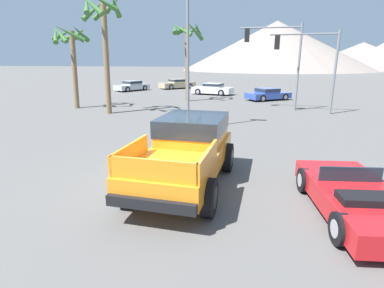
% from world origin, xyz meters
% --- Properties ---
extents(ground_plane, '(320.00, 320.00, 0.00)m').
position_xyz_m(ground_plane, '(0.00, 0.00, 0.00)').
color(ground_plane, '#5B5956').
extents(orange_pickup_truck, '(2.50, 5.31, 1.89)m').
position_xyz_m(orange_pickup_truck, '(0.33, 0.01, 1.10)').
color(orange_pickup_truck, orange).
rests_on(orange_pickup_truck, ground_plane).
extents(red_convertible_car, '(2.37, 4.25, 1.04)m').
position_xyz_m(red_convertible_car, '(4.68, -1.15, 0.43)').
color(red_convertible_car, red).
rests_on(red_convertible_car, ground_plane).
extents(parked_car_white, '(4.51, 2.66, 1.20)m').
position_xyz_m(parked_car_white, '(-2.73, 23.72, 0.61)').
color(parked_car_white, white).
rests_on(parked_car_white, ground_plane).
extents(parked_car_blue, '(4.29, 3.86, 1.10)m').
position_xyz_m(parked_car_blue, '(2.94, 20.28, 0.56)').
color(parked_car_blue, '#334C9E').
rests_on(parked_car_blue, ground_plane).
extents(parked_car_tan, '(4.52, 4.55, 1.21)m').
position_xyz_m(parked_car_tan, '(-8.29, 29.66, 0.62)').
color(parked_car_tan, tan).
rests_on(parked_car_tan, ground_plane).
extents(parked_car_silver, '(3.51, 4.46, 1.18)m').
position_xyz_m(parked_car_silver, '(-12.83, 25.64, 0.60)').
color(parked_car_silver, '#B7BABF').
rests_on(parked_car_silver, ground_plane).
extents(traffic_light_main, '(4.43, 0.38, 5.45)m').
position_xyz_m(traffic_light_main, '(5.29, 13.68, 3.86)').
color(traffic_light_main, slate).
rests_on(traffic_light_main, ground_plane).
extents(traffic_light_crosswalk, '(4.28, 0.38, 6.01)m').
position_xyz_m(traffic_light_crosswalk, '(3.23, 14.75, 4.21)').
color(traffic_light_crosswalk, slate).
rests_on(traffic_light_crosswalk, ground_plane).
extents(street_lamp_post, '(0.90, 0.24, 7.94)m').
position_xyz_m(street_lamp_post, '(-1.32, 6.83, 4.75)').
color(street_lamp_post, slate).
rests_on(street_lamp_post, ground_plane).
extents(palm_tree_tall, '(2.96, 2.83, 6.73)m').
position_xyz_m(palm_tree_tall, '(-4.13, 17.94, 5.11)').
color(palm_tree_tall, brown).
rests_on(palm_tree_tall, ground_plane).
extents(palm_tree_short, '(2.92, 3.04, 6.01)m').
position_xyz_m(palm_tree_short, '(-11.43, 12.15, 4.58)').
color(palm_tree_short, brown).
rests_on(palm_tree_short, ground_plane).
extents(palm_tree_leaning, '(2.97, 2.95, 7.63)m').
position_xyz_m(palm_tree_leaning, '(-7.88, 10.60, 5.73)').
color(palm_tree_leaning, brown).
rests_on(palm_tree_leaning, ground_plane).
extents(distant_mountain_range, '(117.61, 76.16, 19.23)m').
position_xyz_m(distant_mountain_range, '(35.23, 118.45, 8.25)').
color(distant_mountain_range, gray).
rests_on(distant_mountain_range, ground_plane).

